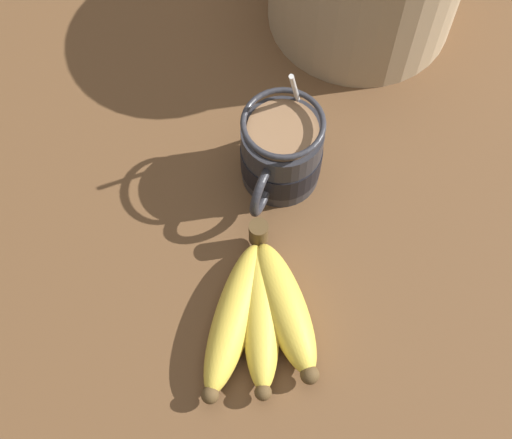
% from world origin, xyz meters
% --- Properties ---
extents(table, '(1.24, 1.24, 0.04)m').
position_xyz_m(table, '(0.00, 0.00, 0.02)').
color(table, brown).
rests_on(table, ground).
extents(coffee_mug, '(0.15, 0.09, 0.16)m').
position_xyz_m(coffee_mug, '(-0.03, 0.03, 0.08)').
color(coffee_mug, '#28282D').
rests_on(coffee_mug, table).
extents(banana_bunch, '(0.19, 0.13, 0.04)m').
position_xyz_m(banana_bunch, '(0.13, 0.08, 0.06)').
color(banana_bunch, '#4C381E').
rests_on(banana_bunch, table).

